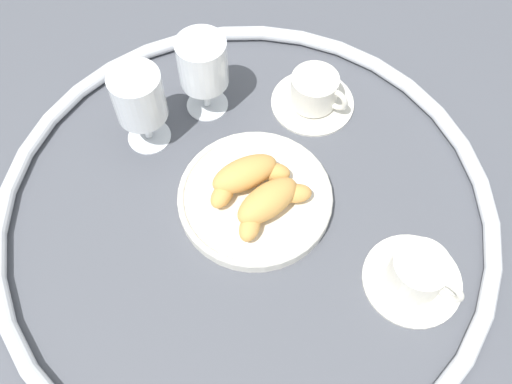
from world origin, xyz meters
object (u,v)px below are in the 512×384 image
object	(u,v)px
croissant_large	(246,176)
coffee_cup_far	(314,93)
juice_glass_left	(203,65)
coffee_cup_near	(417,274)
pastry_plate	(256,198)
croissant_small	(269,203)
juice_glass_right	(139,99)

from	to	relation	value
croissant_large	coffee_cup_far	xyz separation A→B (m)	(-0.20, -0.02, -0.02)
juice_glass_left	coffee_cup_far	bearing A→B (deg)	129.03
coffee_cup_near	pastry_plate	bearing A→B (deg)	-81.93
coffee_cup_far	juice_glass_left	bearing A→B (deg)	-50.97
croissant_small	juice_glass_right	world-z (taller)	juice_glass_right
coffee_cup_far	croissant_large	bearing A→B (deg)	4.89
pastry_plate	juice_glass_left	xyz separation A→B (m)	(-0.09, -0.18, 0.08)
croissant_large	coffee_cup_far	distance (m)	0.20
croissant_large	juice_glass_right	bearing A→B (deg)	-84.50
pastry_plate	coffee_cup_far	world-z (taller)	coffee_cup_far
pastry_plate	juice_glass_right	distance (m)	0.22
coffee_cup_near	juice_glass_left	bearing A→B (deg)	-98.05
coffee_cup_far	juice_glass_left	size ratio (longest dim) A/B	0.97
croissant_large	croissant_small	world-z (taller)	same
croissant_large	coffee_cup_far	world-z (taller)	croissant_large
pastry_plate	croissant_small	size ratio (longest dim) A/B	1.70
croissant_small	juice_glass_right	distance (m)	0.24
coffee_cup_near	juice_glass_right	distance (m)	0.46
croissant_large	coffee_cup_near	size ratio (longest dim) A/B	0.91
croissant_large	coffee_cup_near	bearing A→B (deg)	96.06
coffee_cup_far	juice_glass_right	size ratio (longest dim) A/B	0.97
coffee_cup_far	juice_glass_left	world-z (taller)	juice_glass_left
coffee_cup_far	coffee_cup_near	bearing A→B (deg)	59.40
croissant_small	juice_glass_left	xyz separation A→B (m)	(-0.10, -0.20, 0.05)
juice_glass_right	pastry_plate	bearing A→B (deg)	93.15
pastry_plate	croissant_large	bearing A→B (deg)	-104.86
coffee_cup_near	coffee_cup_far	world-z (taller)	same
croissant_small	juice_glass_left	bearing A→B (deg)	-116.58
pastry_plate	juice_glass_left	world-z (taller)	juice_glass_left
coffee_cup_far	croissant_small	bearing A→B (deg)	18.27
coffee_cup_near	juice_glass_left	size ratio (longest dim) A/B	0.97
juice_glass_left	juice_glass_right	size ratio (longest dim) A/B	1.00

